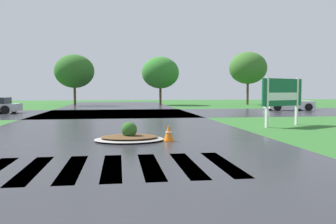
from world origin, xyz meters
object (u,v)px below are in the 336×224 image
Objects in this scene: estate_billboard at (283,94)px; car_silver_hatch at (288,103)px; traffic_cone at (169,133)px; median_island at (129,137)px.

car_silver_hatch is (7.02, 12.99, -0.98)m from estate_billboard.
traffic_cone is (-6.38, -4.27, -1.31)m from estate_billboard.
estate_billboard reaches higher than traffic_cone.
car_silver_hatch is 7.24× the size of traffic_cone.
car_silver_hatch is at bearing 52.20° from traffic_cone.
traffic_cone is at bearing -10.45° from median_island.
median_island is at bearing -126.73° from car_silver_hatch.
estate_billboard reaches higher than median_island.
traffic_cone is at bearing 7.58° from estate_billboard.
estate_billboard reaches higher than car_silver_hatch.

